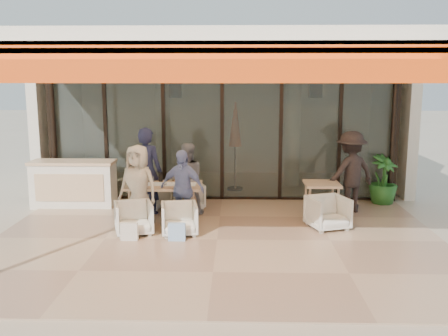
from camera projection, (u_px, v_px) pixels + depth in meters
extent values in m
plane|color=#C6B293|center=(217.00, 241.00, 8.83)|extent=(70.00, 70.00, 0.00)
cube|color=tan|center=(217.00, 241.00, 8.83)|extent=(8.00, 6.00, 0.01)
cube|color=silver|center=(217.00, 50.00, 8.24)|extent=(8.00, 6.00, 0.20)
cube|color=#FF4A0D|center=(205.00, 62.00, 5.40)|extent=(8.00, 0.12, 0.45)
cube|color=#DF4F12|center=(209.00, 54.00, 6.06)|extent=(8.00, 1.50, 0.06)
cylinder|color=black|center=(54.00, 133.00, 11.48)|extent=(0.12, 0.12, 3.20)
cylinder|color=black|center=(393.00, 134.00, 11.28)|extent=(0.12, 0.12, 3.20)
cube|color=#9EADA3|center=(222.00, 132.00, 11.50)|extent=(8.00, 0.03, 3.20)
cube|color=black|center=(222.00, 198.00, 11.78)|extent=(8.00, 0.10, 0.08)
cube|color=black|center=(222.00, 63.00, 11.22)|extent=(8.00, 0.10, 0.08)
cube|color=black|center=(51.00, 132.00, 11.60)|extent=(0.08, 0.10, 3.20)
cube|color=black|center=(106.00, 132.00, 11.57)|extent=(0.08, 0.10, 3.20)
cube|color=black|center=(164.00, 132.00, 11.53)|extent=(0.08, 0.10, 3.20)
cube|color=black|center=(222.00, 132.00, 11.50)|extent=(0.08, 0.10, 3.20)
cube|color=black|center=(281.00, 133.00, 11.46)|extent=(0.08, 0.10, 3.20)
cube|color=black|center=(340.00, 133.00, 11.43)|extent=(0.08, 0.10, 3.20)
cube|color=black|center=(397.00, 133.00, 11.39)|extent=(0.08, 0.10, 3.20)
cube|color=silver|center=(226.00, 116.00, 14.92)|extent=(9.00, 0.25, 3.40)
cube|color=silver|center=(60.00, 121.00, 13.31)|extent=(0.25, 3.50, 3.40)
cube|color=silver|center=(391.00, 122.00, 13.08)|extent=(0.25, 3.50, 3.40)
cube|color=silver|center=(224.00, 56.00, 12.89)|extent=(9.00, 3.50, 0.25)
cube|color=tan|center=(224.00, 184.00, 13.50)|extent=(8.00, 3.50, 0.02)
cylinder|color=silver|center=(163.00, 129.00, 13.13)|extent=(0.40, 0.40, 3.00)
cylinder|color=silver|center=(293.00, 130.00, 13.04)|extent=(0.40, 0.40, 3.00)
cylinder|color=black|center=(176.00, 71.00, 12.46)|extent=(0.03, 0.03, 0.70)
cube|color=black|center=(176.00, 90.00, 12.54)|extent=(0.30, 0.30, 0.40)
sphere|color=#FFBF72|center=(176.00, 90.00, 12.54)|extent=(0.18, 0.18, 0.18)
cylinder|color=black|center=(316.00, 71.00, 12.36)|extent=(0.03, 0.03, 0.70)
cube|color=black|center=(315.00, 90.00, 12.45)|extent=(0.30, 0.30, 0.40)
sphere|color=#FFBF72|center=(315.00, 90.00, 12.45)|extent=(0.18, 0.18, 0.18)
cylinder|color=black|center=(235.00, 189.00, 12.75)|extent=(0.40, 0.40, 0.05)
cylinder|color=black|center=(235.00, 150.00, 12.57)|extent=(0.04, 0.04, 2.10)
cone|color=#E75114|center=(235.00, 124.00, 12.45)|extent=(0.32, 0.32, 1.10)
cube|color=silver|center=(74.00, 185.00, 11.09)|extent=(1.80, 0.60, 1.00)
cube|color=tan|center=(73.00, 162.00, 11.00)|extent=(1.85, 0.65, 0.06)
cube|color=tan|center=(69.00, 188.00, 10.79)|extent=(1.50, 0.02, 0.60)
cube|color=tan|center=(164.00, 185.00, 9.99)|extent=(1.50, 0.90, 0.05)
cube|color=white|center=(164.00, 184.00, 9.98)|extent=(1.30, 0.35, 0.01)
cylinder|color=tan|center=(130.00, 207.00, 9.76)|extent=(0.06, 0.06, 0.70)
cylinder|color=tan|center=(193.00, 208.00, 9.72)|extent=(0.06, 0.06, 0.70)
cylinder|color=tan|center=(137.00, 199.00, 10.38)|extent=(0.06, 0.06, 0.70)
cylinder|color=tan|center=(196.00, 200.00, 10.35)|extent=(0.06, 0.06, 0.70)
cylinder|color=white|center=(140.00, 183.00, 9.84)|extent=(0.06, 0.06, 0.11)
cylinder|color=white|center=(153.00, 179.00, 10.18)|extent=(0.06, 0.06, 0.11)
cylinder|color=white|center=(165.00, 182.00, 9.87)|extent=(0.06, 0.06, 0.11)
cylinder|color=white|center=(179.00, 180.00, 10.14)|extent=(0.06, 0.06, 0.11)
cylinder|color=white|center=(187.00, 184.00, 9.76)|extent=(0.06, 0.06, 0.11)
cylinder|color=#8D4014|center=(138.00, 178.00, 10.13)|extent=(0.07, 0.07, 0.16)
cylinder|color=black|center=(161.00, 177.00, 10.25)|extent=(0.09, 0.09, 0.17)
cylinder|color=black|center=(160.00, 173.00, 10.23)|extent=(0.10, 0.10, 0.01)
cylinder|color=white|center=(138.00, 187.00, 9.70)|extent=(0.22, 0.22, 0.01)
cylinder|color=white|center=(184.00, 187.00, 9.67)|extent=(0.22, 0.22, 0.01)
cylinder|color=white|center=(144.00, 180.00, 10.31)|extent=(0.22, 0.22, 0.01)
cylinder|color=white|center=(187.00, 181.00, 10.28)|extent=(0.22, 0.22, 0.01)
imported|color=silver|center=(151.00, 192.00, 11.00)|extent=(0.89, 0.86, 0.72)
imported|color=silver|center=(189.00, 194.00, 10.98)|extent=(0.75, 0.73, 0.62)
imported|color=silver|center=(134.00, 217.00, 9.13)|extent=(0.81, 0.78, 0.68)
imported|color=silver|center=(179.00, 217.00, 9.11)|extent=(0.73, 0.70, 0.66)
imported|color=#181C36|center=(146.00, 171.00, 10.40)|extent=(0.76, 0.58, 1.85)
imported|color=slate|center=(187.00, 179.00, 10.41)|extent=(0.86, 0.74, 1.52)
imported|color=beige|center=(138.00, 186.00, 9.54)|extent=(0.90, 0.72, 1.60)
imported|color=#687EAD|center=(182.00, 189.00, 9.53)|extent=(0.95, 0.61, 1.51)
cube|color=silver|center=(129.00, 232.00, 8.77)|extent=(0.30, 0.10, 0.34)
cube|color=#99BFD8|center=(177.00, 233.00, 8.75)|extent=(0.30, 0.10, 0.34)
cube|color=tan|center=(322.00, 184.00, 10.13)|extent=(0.70, 0.70, 0.05)
cylinder|color=tan|center=(310.00, 205.00, 9.92)|extent=(0.05, 0.05, 0.70)
cylinder|color=tan|center=(338.00, 205.00, 9.91)|extent=(0.05, 0.05, 0.70)
cylinder|color=tan|center=(306.00, 198.00, 10.47)|extent=(0.05, 0.05, 0.70)
cylinder|color=tan|center=(333.00, 198.00, 10.46)|extent=(0.05, 0.05, 0.70)
imported|color=silver|center=(328.00, 211.00, 9.45)|extent=(0.86, 0.83, 0.70)
imported|color=black|center=(351.00, 172.00, 10.51)|extent=(1.30, 1.07, 1.75)
imported|color=#1E5919|center=(383.00, 180.00, 11.29)|extent=(0.87, 0.87, 1.14)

